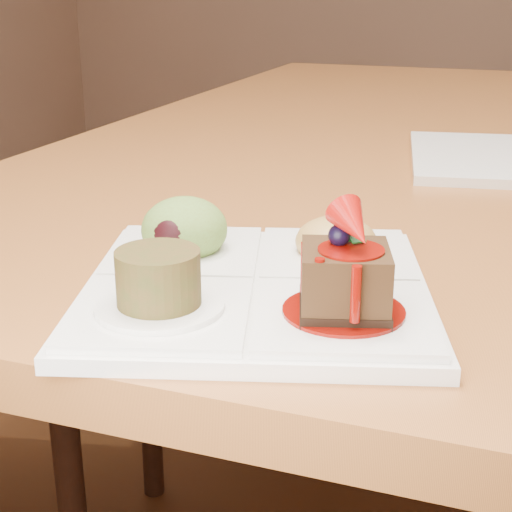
% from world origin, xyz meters
% --- Properties ---
extents(dining_table, '(1.00, 1.80, 0.75)m').
position_xyz_m(dining_table, '(0.00, 0.00, 0.68)').
color(dining_table, '#9A5827').
rests_on(dining_table, ground).
extents(sampler_plate, '(0.32, 0.32, 0.10)m').
position_xyz_m(sampler_plate, '(-0.02, -0.75, 0.77)').
color(sampler_plate, white).
rests_on(sampler_plate, dining_table).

